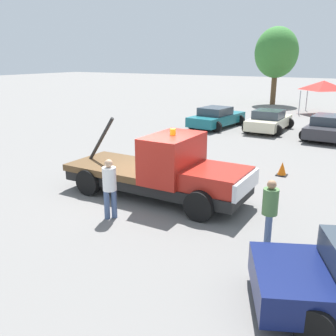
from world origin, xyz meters
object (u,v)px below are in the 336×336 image
parked_car_teal (216,117)px  parked_car_cream (269,121)px  person_near_truck (270,208)px  parked_car_charcoal (329,127)px  canopy_tent_red (324,85)px  person_at_hood (110,185)px  tow_truck (165,171)px  tree_left (276,53)px  traffic_cone (282,169)px

parked_car_teal → parked_car_cream: 3.39m
person_near_truck → parked_car_charcoal: size_ratio=0.35×
parked_car_charcoal → canopy_tent_red: canopy_tent_red is taller
person_at_hood → parked_car_cream: 15.45m
person_at_hood → tow_truck: bearing=112.0°
tow_truck → person_near_truck: bearing=-20.9°
tree_left → parked_car_charcoal: bearing=-63.5°
person_at_hood → parked_car_teal: 15.37m
person_at_hood → parked_car_charcoal: (3.74, 15.04, -0.36)m
person_near_truck → tree_left: bearing=86.7°
person_near_truck → person_at_hood: size_ratio=0.96×
parked_car_teal → tree_left: bearing=7.1°
canopy_tent_red → traffic_cone: canopy_tent_red is taller
tree_left → traffic_cone: 24.18m
tow_truck → tree_left: size_ratio=0.86×
person_near_truck → parked_car_cream: 15.34m
parked_car_teal → canopy_tent_red: 11.18m
parked_car_cream → traffic_cone: 9.40m
parked_car_charcoal → canopy_tent_red: (-1.99, 9.87, 1.64)m
canopy_tent_red → person_at_hood: bearing=-94.0°
person_near_truck → parked_car_cream: person_near_truck is taller
tow_truck → parked_car_cream: tow_truck is taller
tow_truck → parked_car_teal: bearing=106.3°
traffic_cone → tree_left: bearing=106.3°
parked_car_cream → canopy_tent_red: 9.74m
parked_car_teal → parked_car_cream: (3.36, 0.42, -0.00)m
tow_truck → parked_car_cream: 13.30m
person_near_truck → parked_car_cream: (-4.20, 14.76, -0.33)m
person_near_truck → canopy_tent_red: bearing=77.7°
parked_car_cream → person_at_hood: bearing=179.6°
parked_car_cream → tow_truck: bearing=-178.2°
parked_car_charcoal → person_at_hood: bearing=169.0°
parked_car_teal → canopy_tent_red: canopy_tent_red is taller
person_near_truck → tree_left: size_ratio=0.23×
tow_truck → parked_car_cream: (-0.37, 13.29, -0.28)m
parked_car_cream → parked_car_charcoal: bearing=-96.2°
traffic_cone → canopy_tent_red: bearing=94.6°
parked_car_charcoal → traffic_cone: 8.49m
person_near_truck → traffic_cone: size_ratio=3.07×
tow_truck → tree_left: 27.77m
tree_left → traffic_cone: bearing=-73.7°
person_at_hood → parked_car_cream: (0.16, 15.44, -0.36)m
tow_truck → traffic_cone: bearing=58.7°
canopy_tent_red → parked_car_cream: bearing=-99.6°
tow_truck → person_at_hood: tow_truck is taller
tree_left → parked_car_cream: bearing=-75.6°
tree_left → person_at_hood: bearing=-83.4°
tow_truck → canopy_tent_red: canopy_tent_red is taller
tree_left → traffic_cone: (6.64, -22.79, -4.60)m
parked_car_teal → tow_truck: bearing=-157.5°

